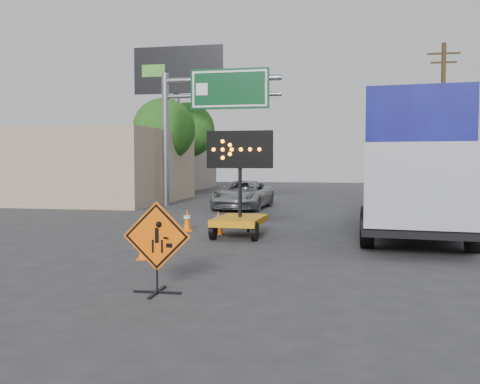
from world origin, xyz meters
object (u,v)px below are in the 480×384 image
(construction_sign, at_px, (157,245))
(box_truck, at_px, (416,172))
(pickup_truck, at_px, (243,195))
(arrow_board, at_px, (240,214))

(construction_sign, bearing_deg, box_truck, 56.95)
(construction_sign, height_order, pickup_truck, construction_sign)
(box_truck, bearing_deg, construction_sign, -116.13)
(pickup_truck, bearing_deg, box_truck, -45.25)
(construction_sign, distance_m, pickup_truck, 16.58)
(construction_sign, xyz_separation_m, box_truck, (5.32, 8.66, 1.10))
(pickup_truck, height_order, box_truck, box_truck)
(construction_sign, distance_m, box_truck, 10.22)
(construction_sign, relative_size, pickup_truck, 0.33)
(arrow_board, bearing_deg, pickup_truck, 102.34)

